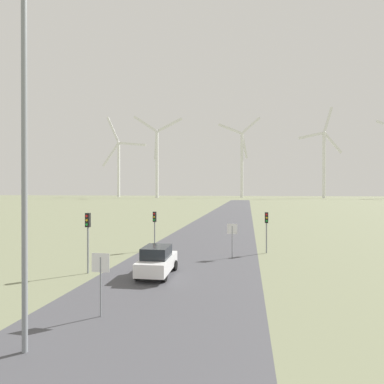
% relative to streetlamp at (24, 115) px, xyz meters
% --- Properties ---
extents(road_surface, '(10.00, 240.00, 0.01)m').
position_rel_streetlamp_xyz_m(road_surface, '(2.99, 40.53, -7.77)').
color(road_surface, '#47474C').
rests_on(road_surface, ground).
extents(streetlamp, '(3.25, 0.32, 12.84)m').
position_rel_streetlamp_xyz_m(streetlamp, '(0.00, 0.00, 0.00)').
color(streetlamp, gray).
rests_on(streetlamp, ground).
extents(stop_sign_near, '(0.81, 0.07, 2.68)m').
position_rel_streetlamp_xyz_m(stop_sign_near, '(1.11, 3.03, -5.90)').
color(stop_sign_near, gray).
rests_on(stop_sign_near, ground).
extents(stop_sign_far, '(0.81, 0.07, 2.68)m').
position_rel_streetlamp_xyz_m(stop_sign_far, '(5.97, 15.18, -5.90)').
color(stop_sign_far, gray).
rests_on(stop_sign_far, ground).
extents(traffic_light_post_near_left, '(0.28, 0.34, 3.87)m').
position_rel_streetlamp_xyz_m(traffic_light_post_near_left, '(-2.89, 8.96, -4.94)').
color(traffic_light_post_near_left, gray).
rests_on(traffic_light_post_near_left, ground).
extents(traffic_light_post_near_right, '(0.28, 0.34, 3.46)m').
position_rel_streetlamp_xyz_m(traffic_light_post_near_right, '(8.74, 17.48, -5.23)').
color(traffic_light_post_near_right, gray).
rests_on(traffic_light_post_near_right, ground).
extents(traffic_light_post_mid_left, '(0.28, 0.34, 3.43)m').
position_rel_streetlamp_xyz_m(traffic_light_post_mid_left, '(-0.97, 16.88, -5.26)').
color(traffic_light_post_mid_left, gray).
rests_on(traffic_light_post_mid_left, ground).
extents(car_approaching, '(2.01, 4.19, 1.83)m').
position_rel_streetlamp_xyz_m(car_approaching, '(1.60, 9.39, -6.86)').
color(car_approaching, white).
rests_on(car_approaching, ground).
extents(wind_turbine_far_left, '(37.73, 2.60, 66.21)m').
position_rel_streetlamp_xyz_m(wind_turbine_far_left, '(-97.36, 221.68, 20.46)').
color(wind_turbine_far_left, white).
rests_on(wind_turbine_far_left, ground).
extents(wind_turbine_left, '(35.84, 3.70, 59.86)m').
position_rel_streetlamp_xyz_m(wind_turbine_left, '(-57.39, 198.62, 21.76)').
color(wind_turbine_left, white).
rests_on(wind_turbine_left, ground).
extents(wind_turbine_center, '(31.56, 12.14, 62.13)m').
position_rel_streetlamp_xyz_m(wind_turbine_center, '(2.57, 221.46, 22.04)').
color(wind_turbine_center, white).
rests_on(wind_turbine_center, ground).
extents(wind_turbine_right, '(31.25, 8.99, 64.51)m').
position_rel_streetlamp_xyz_m(wind_turbine_right, '(59.84, 215.66, 20.61)').
color(wind_turbine_right, white).
rests_on(wind_turbine_right, ground).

